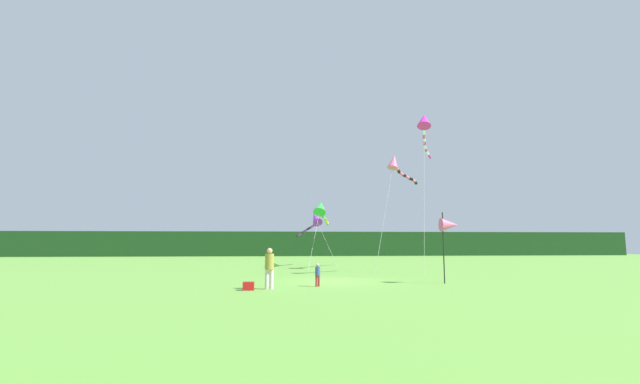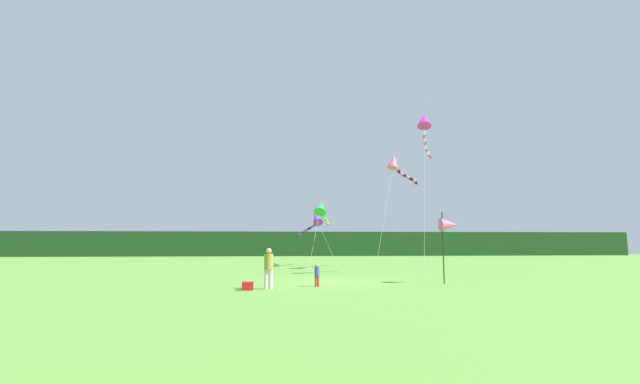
{
  "view_description": "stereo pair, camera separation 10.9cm",
  "coord_description": "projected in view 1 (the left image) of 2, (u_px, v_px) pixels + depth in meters",
  "views": [
    {
      "loc": [
        -2.61,
        -22.88,
        2.05
      ],
      "look_at": [
        0.0,
        6.0,
        5.5
      ],
      "focal_mm": 23.96,
      "sensor_mm": 36.0,
      "label": 1
    },
    {
      "loc": [
        -2.51,
        -22.89,
        2.05
      ],
      "look_at": [
        0.0,
        6.0,
        5.5
      ],
      "focal_mm": 23.96,
      "sensor_mm": 36.0,
      "label": 2
    }
  ],
  "objects": [
    {
      "name": "person_adult",
      "position": [
        269.0,
        266.0,
        19.03
      ],
      "size": [
        0.4,
        0.4,
        1.81
      ],
      "color": "silver",
      "rests_on": "ground"
    },
    {
      "name": "banner_flag_pole",
      "position": [
        449.0,
        226.0,
        21.9
      ],
      "size": [
        0.9,
        0.7,
        3.61
      ],
      "color": "black",
      "rests_on": "ground"
    },
    {
      "name": "distant_treeline",
      "position": [
        298.0,
        244.0,
        67.34
      ],
      "size": [
        108.0,
        3.86,
        3.75
      ],
      "primitive_type": "cube",
      "color": "#193D19",
      "rests_on": "ground"
    },
    {
      "name": "person_child",
      "position": [
        318.0,
        274.0,
        20.12
      ],
      "size": [
        0.24,
        0.24,
        1.07
      ],
      "color": "#B23338",
      "rests_on": "ground"
    },
    {
      "name": "kite_magenta",
      "position": [
        424.0,
        125.0,
        33.56
      ],
      "size": [
        4.37,
        10.11,
        12.21
      ],
      "color": "#B2B2B2",
      "rests_on": "ground"
    },
    {
      "name": "kite_green",
      "position": [
        321.0,
        209.0,
        36.79
      ],
      "size": [
        2.43,
        7.83,
        5.88
      ],
      "color": "#B2B2B2",
      "rests_on": "ground"
    },
    {
      "name": "cooler_box",
      "position": [
        249.0,
        286.0,
        18.53
      ],
      "size": [
        0.48,
        0.41,
        0.36
      ],
      "primitive_type": "cube",
      "color": "red",
      "rests_on": "ground"
    },
    {
      "name": "kite_rainbow",
      "position": [
        396.0,
        165.0,
        28.31
      ],
      "size": [
        4.14,
        4.2,
        7.92
      ],
      "color": "#B2B2B2",
      "rests_on": "ground"
    },
    {
      "name": "kite_purple",
      "position": [
        314.0,
        220.0,
        38.56
      ],
      "size": [
        3.04,
        9.25,
        5.04
      ],
      "color": "#B2B2B2",
      "rests_on": "ground"
    },
    {
      "name": "ground_plane",
      "position": [
        330.0,
        282.0,
        22.62
      ],
      "size": [
        120.0,
        120.0,
        0.0
      ],
      "primitive_type": "plane",
      "color": "#5B9338"
    }
  ]
}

